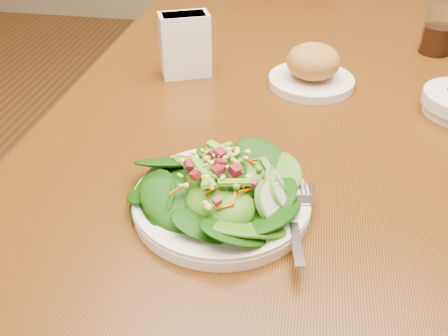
# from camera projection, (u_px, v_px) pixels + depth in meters

# --- Properties ---
(ground_plane) EXTENTS (5.00, 5.00, 0.00)m
(ground_plane) POSITION_uv_depth(u_px,v_px,m) (272.00, 328.00, 1.44)
(ground_plane) COLOR brown
(dining_table) EXTENTS (0.90, 1.40, 0.75)m
(dining_table) POSITION_uv_depth(u_px,v_px,m) (289.00, 136.00, 1.06)
(dining_table) COLOR #5E370F
(dining_table) RESTS_ON ground_plane
(chair_far) EXTENTS (0.51, 0.51, 0.88)m
(chair_far) POSITION_uv_depth(u_px,v_px,m) (271.00, 48.00, 1.95)
(chair_far) COLOR #47280B
(chair_far) RESTS_ON ground_plane
(salad_plate) EXTENTS (0.26, 0.25, 0.07)m
(salad_plate) POSITION_uv_depth(u_px,v_px,m) (228.00, 193.00, 0.69)
(salad_plate) COLOR white
(salad_plate) RESTS_ON dining_table
(bread_plate) EXTENTS (0.18, 0.18, 0.09)m
(bread_plate) POSITION_uv_depth(u_px,v_px,m) (312.00, 69.00, 1.01)
(bread_plate) COLOR white
(bread_plate) RESTS_ON dining_table
(drinking_glass) EXTENTS (0.07, 0.07, 0.13)m
(drinking_glass) POSITION_uv_depth(u_px,v_px,m) (439.00, 30.00, 1.14)
(drinking_glass) COLOR silver
(drinking_glass) RESTS_ON dining_table
(napkin_holder) EXTENTS (0.11, 0.09, 0.13)m
(napkin_holder) POSITION_uv_depth(u_px,v_px,m) (185.00, 43.00, 1.04)
(napkin_holder) COLOR white
(napkin_holder) RESTS_ON dining_table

